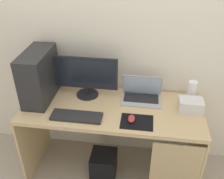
% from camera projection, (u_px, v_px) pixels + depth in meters
% --- Properties ---
extents(ground_plane, '(8.00, 8.00, 0.00)m').
position_uv_depth(ground_plane, '(112.00, 168.00, 2.65)').
color(ground_plane, '#9E9384').
extents(wall_back, '(4.00, 0.05, 2.60)m').
position_uv_depth(wall_back, '(118.00, 34.00, 2.26)').
color(wall_back, beige).
rests_on(wall_back, ground_plane).
extents(desk, '(1.56, 0.64, 0.77)m').
position_uv_depth(desk, '(114.00, 122.00, 2.31)').
color(desk, tan).
rests_on(desk, ground_plane).
extents(pc_tower, '(0.21, 0.46, 0.45)m').
position_uv_depth(pc_tower, '(39.00, 76.00, 2.25)').
color(pc_tower, '#232326').
rests_on(pc_tower, desk).
extents(monitor, '(0.57, 0.20, 0.39)m').
position_uv_depth(monitor, '(86.00, 76.00, 2.29)').
color(monitor, black).
rests_on(monitor, desk).
extents(laptop, '(0.35, 0.24, 0.22)m').
position_uv_depth(laptop, '(141.00, 94.00, 2.33)').
color(laptop, '#9EA3A8').
rests_on(laptop, desk).
extents(speaker, '(0.08, 0.08, 0.19)m').
position_uv_depth(speaker, '(192.00, 91.00, 2.27)').
color(speaker, white).
rests_on(speaker, desk).
extents(projector, '(0.20, 0.14, 0.11)m').
position_uv_depth(projector, '(191.00, 105.00, 2.16)').
color(projector, silver).
rests_on(projector, desk).
extents(keyboard, '(0.42, 0.14, 0.02)m').
position_uv_depth(keyboard, '(77.00, 116.00, 2.11)').
color(keyboard, '#232326').
rests_on(keyboard, desk).
extents(mousepad, '(0.26, 0.20, 0.00)m').
position_uv_depth(mousepad, '(137.00, 122.00, 2.06)').
color(mousepad, black).
rests_on(mousepad, desk).
extents(mouse_left, '(0.06, 0.10, 0.03)m').
position_uv_depth(mouse_left, '(131.00, 119.00, 2.07)').
color(mouse_left, '#B23333').
rests_on(mouse_left, mousepad).
extents(subwoofer, '(0.24, 0.24, 0.24)m').
position_uv_depth(subwoofer, '(104.00, 163.00, 2.54)').
color(subwoofer, black).
rests_on(subwoofer, ground_plane).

